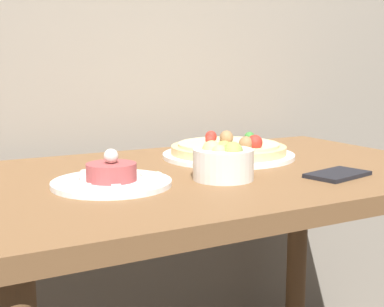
% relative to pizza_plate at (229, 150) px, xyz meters
% --- Properties ---
extents(dining_table, '(1.04, 0.66, 0.73)m').
position_rel_pizza_plate_xyz_m(dining_table, '(-0.11, -0.11, -0.14)').
color(dining_table, brown).
rests_on(dining_table, ground_plane).
extents(pizza_plate, '(0.31, 0.31, 0.06)m').
position_rel_pizza_plate_xyz_m(pizza_plate, '(0.00, 0.00, 0.00)').
color(pizza_plate, white).
rests_on(pizza_plate, dining_table).
extents(tartare_plate, '(0.22, 0.22, 0.07)m').
position_rel_pizza_plate_xyz_m(tartare_plate, '(-0.35, -0.15, -0.00)').
color(tartare_plate, white).
rests_on(tartare_plate, dining_table).
extents(small_bowl, '(0.12, 0.12, 0.08)m').
position_rel_pizza_plate_xyz_m(small_bowl, '(-0.14, -0.20, 0.02)').
color(small_bowl, silver).
rests_on(small_bowl, dining_table).
extents(napkin, '(0.14, 0.10, 0.01)m').
position_rel_pizza_plate_xyz_m(napkin, '(0.07, -0.29, -0.01)').
color(napkin, black).
rests_on(napkin, dining_table).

